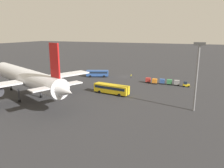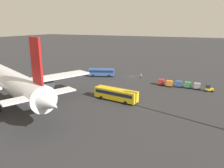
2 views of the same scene
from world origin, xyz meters
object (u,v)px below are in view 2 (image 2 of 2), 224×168
(shuttle_bus_near, at_px, (101,72))
(cargo_cart_green, at_px, (188,85))
(cargo_cart_orange, at_px, (169,83))
(worker_person, at_px, (141,76))
(cargo_cart_blue, at_px, (179,84))
(airplane, at_px, (10,81))
(cargo_cart_grey, at_px, (197,86))
(cargo_cart_red, at_px, (161,82))
(baggage_tug, at_px, (209,88))
(shuttle_bus_far, at_px, (116,94))

(shuttle_bus_near, relative_size, cargo_cart_green, 4.90)
(cargo_cart_orange, bearing_deg, worker_person, -31.24)
(cargo_cart_blue, bearing_deg, airplane, 46.08)
(cargo_cart_grey, relative_size, cargo_cart_green, 1.00)
(airplane, height_order, cargo_cart_grey, airplane)
(cargo_cart_grey, bearing_deg, cargo_cart_green, -4.07)
(cargo_cart_green, xyz_separation_m, cargo_cart_orange, (5.67, 0.88, 0.00))
(airplane, relative_size, cargo_cart_blue, 22.23)
(shuttle_bus_near, xyz_separation_m, worker_person, (-15.10, -3.75, -0.96))
(cargo_cart_grey, distance_m, cargo_cart_blue, 5.67)
(cargo_cart_green, relative_size, cargo_cart_red, 1.00)
(baggage_tug, height_order, cargo_cart_orange, baggage_tug)
(worker_person, bearing_deg, baggage_tug, 162.88)
(shuttle_bus_near, distance_m, shuttle_bus_far, 29.08)
(airplane, xyz_separation_m, shuttle_bus_far, (-21.50, -15.18, -4.77))
(worker_person, bearing_deg, cargo_cart_green, 159.97)
(baggage_tug, bearing_deg, shuttle_bus_near, -18.95)
(baggage_tug, height_order, worker_person, baggage_tug)
(baggage_tug, bearing_deg, cargo_cart_blue, -19.15)
(shuttle_bus_far, xyz_separation_m, worker_person, (1.88, -27.35, -1.06))
(worker_person, relative_size, cargo_cart_green, 0.82)
(cargo_cart_blue, height_order, cargo_cart_red, same)
(airplane, bearing_deg, cargo_cart_green, -112.95)
(worker_person, height_order, cargo_cart_blue, cargo_cart_blue)
(cargo_cart_grey, bearing_deg, worker_person, -17.97)
(shuttle_bus_near, bearing_deg, baggage_tug, 153.06)
(cargo_cart_green, bearing_deg, cargo_cart_blue, 0.75)
(airplane, height_order, cargo_cart_red, airplane)
(cargo_cart_grey, xyz_separation_m, cargo_cart_blue, (5.67, -0.16, 0.00))
(baggage_tug, bearing_deg, cargo_cart_red, -16.96)
(shuttle_bus_far, relative_size, cargo_cart_red, 5.95)
(shuttle_bus_near, distance_m, worker_person, 15.59)
(baggage_tug, height_order, cargo_cart_red, baggage_tug)
(baggage_tug, xyz_separation_m, cargo_cart_grey, (3.45, -0.73, 0.25))
(cargo_cart_orange, bearing_deg, cargo_cart_grey, -175.42)
(cargo_cart_blue, bearing_deg, shuttle_bus_far, 57.70)
(shuttle_bus_near, relative_size, cargo_cart_blue, 4.90)
(shuttle_bus_far, xyz_separation_m, cargo_cart_orange, (-10.31, -19.96, -0.74))
(baggage_tug, distance_m, cargo_cart_red, 14.82)
(cargo_cart_blue, bearing_deg, cargo_cart_green, -179.25)
(worker_person, xyz_separation_m, cargo_cart_orange, (-12.20, 7.40, 0.32))
(airplane, height_order, baggage_tug, airplane)
(airplane, relative_size, cargo_cart_green, 22.23)
(shuttle_bus_far, distance_m, baggage_tug, 29.89)
(shuttle_bus_near, xyz_separation_m, cargo_cart_orange, (-27.30, 3.65, -0.64))
(worker_person, xyz_separation_m, cargo_cart_blue, (-15.03, 6.55, 0.32))
(cargo_cart_blue, height_order, cargo_cart_orange, same)
(cargo_cart_blue, bearing_deg, baggage_tug, 174.43)
(worker_person, xyz_separation_m, cargo_cart_red, (-9.36, 6.57, 0.32))
(cargo_cart_blue, relative_size, cargo_cart_red, 1.00)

